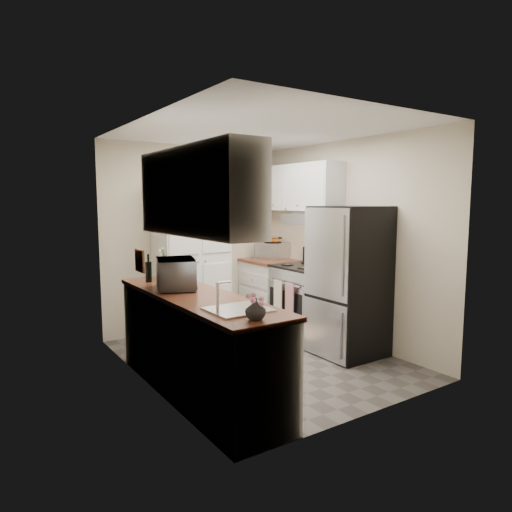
{
  "coord_description": "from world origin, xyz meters",
  "views": [
    {
      "loc": [
        -2.78,
        -4.08,
        1.76
      ],
      "look_at": [
        0.04,
        0.15,
        1.14
      ],
      "focal_mm": 32.0,
      "sensor_mm": 36.0,
      "label": 1
    }
  ],
  "objects_px": {
    "pantry_cabinet": "(191,259)",
    "wine_bottle": "(148,269)",
    "refrigerator": "(349,281)",
    "toaster_oven": "(272,251)",
    "electric_range": "(306,300)",
    "microwave": "(176,274)"
  },
  "relations": [
    {
      "from": "pantry_cabinet",
      "to": "wine_bottle",
      "type": "xyz_separation_m",
      "value": [
        -0.92,
        -0.89,
        0.05
      ]
    },
    {
      "from": "refrigerator",
      "to": "toaster_oven",
      "type": "height_order",
      "value": "refrigerator"
    },
    {
      "from": "toaster_oven",
      "to": "refrigerator",
      "type": "bearing_deg",
      "value": -111.78
    },
    {
      "from": "pantry_cabinet",
      "to": "electric_range",
      "type": "xyz_separation_m",
      "value": [
        1.17,
        -0.93,
        -0.52
      ]
    },
    {
      "from": "pantry_cabinet",
      "to": "toaster_oven",
      "type": "height_order",
      "value": "pantry_cabinet"
    },
    {
      "from": "electric_range",
      "to": "wine_bottle",
      "type": "height_order",
      "value": "wine_bottle"
    },
    {
      "from": "microwave",
      "to": "wine_bottle",
      "type": "distance_m",
      "value": 0.49
    },
    {
      "from": "wine_bottle",
      "to": "toaster_oven",
      "type": "height_order",
      "value": "wine_bottle"
    },
    {
      "from": "wine_bottle",
      "to": "microwave",
      "type": "bearing_deg",
      "value": -78.66
    },
    {
      "from": "refrigerator",
      "to": "wine_bottle",
      "type": "bearing_deg",
      "value": 158.01
    },
    {
      "from": "refrigerator",
      "to": "microwave",
      "type": "relative_size",
      "value": 3.28
    },
    {
      "from": "wine_bottle",
      "to": "toaster_oven",
      "type": "xyz_separation_m",
      "value": [
        2.2,
        0.86,
        -0.02
      ]
    },
    {
      "from": "microwave",
      "to": "toaster_oven",
      "type": "bearing_deg",
      "value": -39.02
    },
    {
      "from": "refrigerator",
      "to": "electric_range",
      "type": "bearing_deg",
      "value": 87.52
    },
    {
      "from": "wine_bottle",
      "to": "toaster_oven",
      "type": "relative_size",
      "value": 0.65
    },
    {
      "from": "pantry_cabinet",
      "to": "electric_range",
      "type": "bearing_deg",
      "value": -38.22
    },
    {
      "from": "pantry_cabinet",
      "to": "electric_range",
      "type": "distance_m",
      "value": 1.58
    },
    {
      "from": "microwave",
      "to": "wine_bottle",
      "type": "bearing_deg",
      "value": 29.73
    },
    {
      "from": "pantry_cabinet",
      "to": "electric_range",
      "type": "relative_size",
      "value": 1.77
    },
    {
      "from": "microwave",
      "to": "toaster_oven",
      "type": "distance_m",
      "value": 2.49
    },
    {
      "from": "microwave",
      "to": "toaster_oven",
      "type": "relative_size",
      "value": 1.28
    },
    {
      "from": "refrigerator",
      "to": "microwave",
      "type": "xyz_separation_m",
      "value": [
        -1.96,
        0.35,
        0.21
      ]
    }
  ]
}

